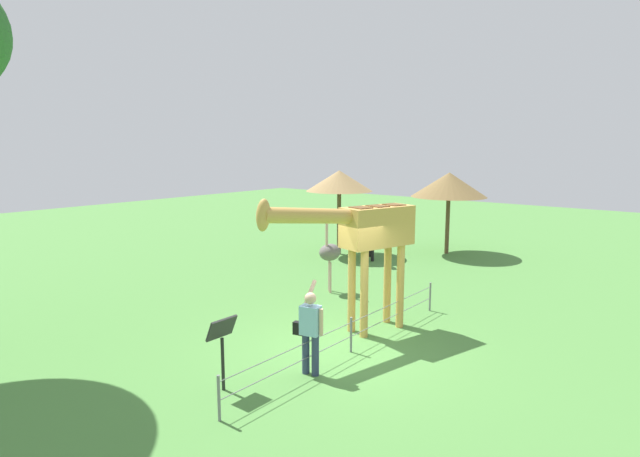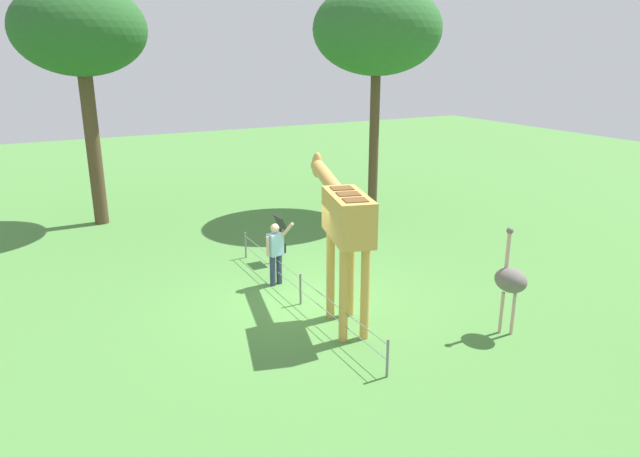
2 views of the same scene
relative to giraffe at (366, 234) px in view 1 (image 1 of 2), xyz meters
The scene contains 9 objects.
ground_plane 2.56m from the giraffe, 11.98° to the left, with size 60.00×60.00×0.00m, color #4C843D.
giraffe is the anchor object (origin of this frame).
visitor 2.87m from the giraffe, 10.55° to the left, with size 0.66×0.57×1.70m.
zebra 7.84m from the giraffe, 146.68° to the right, with size 1.59×1.38×1.66m.
ostrich 3.57m from the giraffe, 128.50° to the right, with size 0.70×0.56×2.25m.
shade_hut_near 9.69m from the giraffe, 165.47° to the right, with size 2.93×2.93×3.21m.
shade_hut_far 8.70m from the giraffe, 139.15° to the right, with size 2.59×2.59×3.30m.
info_sign 4.15m from the giraffe, ahead, with size 0.56×0.21×1.32m.
wire_fence 2.24m from the giraffe, 21.27° to the left, with size 7.05×0.05×0.75m.
Camera 1 is at (8.31, 6.12, 4.23)m, focal length 29.03 mm.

